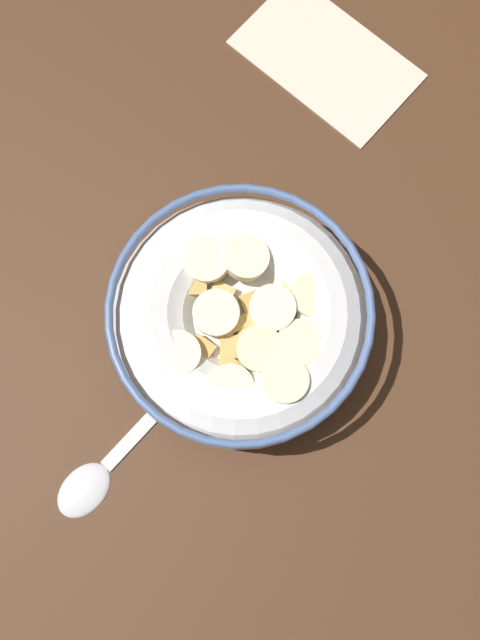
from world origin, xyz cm
name	(u,v)px	position (x,y,z in cm)	size (l,w,h in cm)	color
ground_plane	(240,331)	(0.00, 0.00, -1.00)	(101.26, 101.26, 2.00)	#472B19
cereal_bowl	(240,319)	(-0.04, 0.01, 3.35)	(18.31, 18.31, 6.53)	white
spoon	(104,468)	(-1.06, 14.13, 0.34)	(3.54, 15.92, 0.80)	silver
folded_napkin	(326,58)	(11.96, -20.39, 0.15)	(14.39, 8.63, 0.30)	beige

